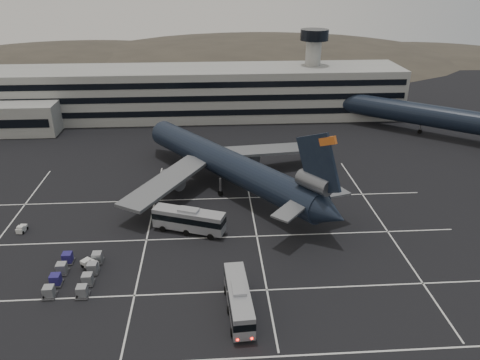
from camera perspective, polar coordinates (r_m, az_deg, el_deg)
name	(u,v)px	position (r m, az deg, el deg)	size (l,w,h in m)	color
ground	(182,252)	(73.89, -7.03, -8.76)	(260.00, 260.00, 0.00)	black
lane_markings	(189,250)	(74.43, -6.27, -8.44)	(90.00, 55.62, 0.01)	silver
terminal	(182,94)	(137.10, -7.06, 10.40)	(125.00, 26.00, 24.00)	gray
hills	(236,81)	(237.80, -0.55, 12.01)	(352.00, 180.00, 44.00)	#38332B
trijet_main	(228,164)	(91.00, -1.42, 1.93)	(39.85, 49.69, 18.08)	black
trijet_far	(427,114)	(131.03, 21.80, 7.45)	(48.46, 40.75, 18.08)	black
bus_near	(239,298)	(60.96, -0.16, -14.22)	(3.49, 11.76, 4.10)	#9FA2A7
bus_far	(189,219)	(77.93, -6.25, -4.77)	(12.36, 6.92, 4.29)	#9FA2A7
tug_a	(21,229)	(86.35, -25.09, -5.41)	(1.47, 2.15, 1.29)	silver
tug_b	(90,264)	(73.05, -17.80, -9.70)	(2.81, 2.62, 1.56)	silver
uld_cluster	(74,274)	(71.45, -19.53, -10.73)	(6.52, 10.14, 1.63)	#2D2D30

